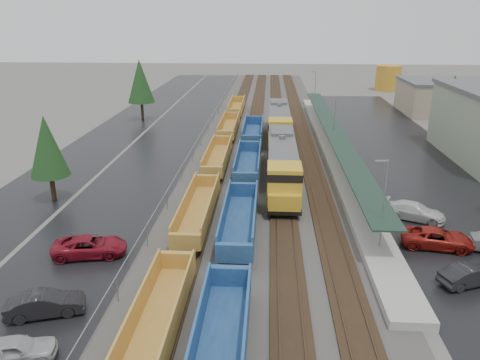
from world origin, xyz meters
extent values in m
cube|color=#302D2B|center=(0.00, 60.00, 0.04)|extent=(20.00, 160.00, 0.08)
cube|color=black|center=(-6.00, 60.00, 0.15)|extent=(2.60, 160.00, 0.15)
cube|color=#473326|center=(-6.72, 60.00, 0.27)|extent=(0.08, 160.00, 0.07)
cube|color=#473326|center=(-5.28, 60.00, 0.27)|extent=(0.08, 160.00, 0.07)
cube|color=black|center=(-2.00, 60.00, 0.15)|extent=(2.60, 160.00, 0.15)
cube|color=#473326|center=(-2.72, 60.00, 0.27)|extent=(0.08, 160.00, 0.07)
cube|color=#473326|center=(-1.28, 60.00, 0.27)|extent=(0.08, 160.00, 0.07)
cube|color=black|center=(2.00, 60.00, 0.15)|extent=(2.60, 160.00, 0.15)
cube|color=#473326|center=(1.28, 60.00, 0.27)|extent=(0.08, 160.00, 0.07)
cube|color=#473326|center=(2.72, 60.00, 0.27)|extent=(0.08, 160.00, 0.07)
cube|color=black|center=(6.00, 60.00, 0.15)|extent=(2.60, 160.00, 0.15)
cube|color=#473326|center=(5.28, 60.00, 0.27)|extent=(0.08, 160.00, 0.07)
cube|color=#473326|center=(6.72, 60.00, 0.27)|extent=(0.08, 160.00, 0.07)
cube|color=black|center=(-15.00, 60.00, 0.01)|extent=(10.00, 160.00, 0.02)
cube|color=black|center=(-25.00, 60.00, 0.01)|extent=(9.00, 160.00, 0.02)
cube|color=black|center=(19.00, 50.00, 0.01)|extent=(16.00, 100.00, 0.02)
cube|color=#9E9B93|center=(9.50, 50.00, 0.35)|extent=(3.00, 80.00, 0.70)
cylinder|color=gray|center=(9.50, 25.00, 1.90)|extent=(0.16, 0.16, 2.40)
cylinder|color=gray|center=(9.50, 40.00, 1.90)|extent=(0.16, 0.16, 2.40)
cylinder|color=gray|center=(9.50, 55.00, 1.90)|extent=(0.16, 0.16, 2.40)
cylinder|color=gray|center=(9.50, 70.00, 1.90)|extent=(0.16, 0.16, 2.40)
cylinder|color=gray|center=(9.50, 85.00, 1.90)|extent=(0.16, 0.16, 2.40)
cube|color=#1A3025|center=(9.50, 50.00, 3.20)|extent=(2.60, 65.00, 0.15)
cylinder|color=gray|center=(9.50, 20.00, 4.00)|extent=(0.12, 0.12, 8.00)
cube|color=gray|center=(9.00, 20.00, 7.90)|extent=(1.00, 0.15, 0.12)
cylinder|color=gray|center=(9.50, 50.00, 4.00)|extent=(0.12, 0.12, 8.00)
cube|color=gray|center=(9.00, 50.00, 7.90)|extent=(1.00, 0.15, 0.12)
cylinder|color=gray|center=(9.50, 80.00, 4.00)|extent=(0.12, 0.12, 8.00)
cube|color=gray|center=(9.00, 80.00, 7.90)|extent=(1.00, 0.15, 0.12)
cylinder|color=gray|center=(-9.50, 12.00, 1.00)|extent=(0.08, 0.08, 2.00)
cylinder|color=gray|center=(-9.50, 20.00, 1.00)|extent=(0.08, 0.08, 2.00)
cylinder|color=gray|center=(-9.50, 28.00, 1.00)|extent=(0.08, 0.08, 2.00)
cylinder|color=gray|center=(-9.50, 36.00, 1.00)|extent=(0.08, 0.08, 2.00)
cylinder|color=gray|center=(-9.50, 44.00, 1.00)|extent=(0.08, 0.08, 2.00)
cylinder|color=gray|center=(-9.50, 52.00, 1.00)|extent=(0.08, 0.08, 2.00)
cylinder|color=gray|center=(-9.50, 60.00, 1.00)|extent=(0.08, 0.08, 2.00)
cylinder|color=gray|center=(-9.50, 68.00, 1.00)|extent=(0.08, 0.08, 2.00)
cylinder|color=gray|center=(-9.50, 76.00, 1.00)|extent=(0.08, 0.08, 2.00)
cylinder|color=gray|center=(-9.50, 84.00, 1.00)|extent=(0.08, 0.08, 2.00)
cylinder|color=gray|center=(-9.50, 92.00, 1.00)|extent=(0.08, 0.08, 2.00)
cylinder|color=gray|center=(-9.50, 100.00, 1.00)|extent=(0.08, 0.08, 2.00)
cylinder|color=gray|center=(-9.50, 108.00, 1.00)|extent=(0.08, 0.08, 2.00)
cylinder|color=gray|center=(-9.50, 116.00, 1.00)|extent=(0.08, 0.08, 2.00)
cylinder|color=gray|center=(-9.50, 124.00, 1.00)|extent=(0.08, 0.08, 2.00)
cylinder|color=gray|center=(-9.50, 132.00, 1.00)|extent=(0.08, 0.08, 2.00)
cube|color=gray|center=(-9.50, 60.00, 2.00)|extent=(0.05, 160.00, 0.05)
cube|color=tan|center=(36.00, 80.00, 3.00)|extent=(18.00, 14.00, 6.00)
cube|color=#59595B|center=(36.00, 80.00, 6.25)|extent=(18.36, 14.28, 0.50)
ellipsoid|color=#4D5844|center=(-30.00, 200.00, 0.00)|extent=(154.00, 110.00, 19.80)
ellipsoid|color=#4D5844|center=(40.00, 210.00, 0.00)|extent=(196.00, 140.00, 25.20)
cylinder|color=#332316|center=(-22.00, 30.00, 1.35)|extent=(0.50, 0.50, 2.70)
cone|color=black|center=(-22.00, 30.00, 5.85)|extent=(3.96, 3.96, 6.30)
cylinder|color=#332316|center=(-23.00, 70.00, 1.65)|extent=(0.50, 0.50, 3.30)
cone|color=black|center=(-23.00, 70.00, 7.15)|extent=(4.84, 4.84, 7.70)
cylinder|color=#332316|center=(28.00, 58.00, 1.50)|extent=(0.50, 0.50, 3.00)
cone|color=black|center=(28.00, 58.00, 6.50)|extent=(4.40, 4.40, 7.00)
cube|color=black|center=(2.00, 36.65, 0.90)|extent=(3.28, 21.84, 0.44)
cube|color=gold|center=(2.00, 37.74, 2.76)|extent=(3.06, 17.47, 3.28)
cube|color=gold|center=(2.00, 28.13, 2.98)|extent=(3.28, 3.49, 3.71)
cube|color=black|center=(2.00, 28.13, 4.07)|extent=(3.33, 3.55, 0.76)
cube|color=gold|center=(2.00, 26.16, 1.88)|extent=(3.06, 1.09, 1.53)
cube|color=#59595B|center=(2.00, 37.74, 4.50)|extent=(3.11, 17.47, 0.38)
cube|color=maroon|center=(0.45, 37.74, 1.45)|extent=(0.04, 17.47, 0.38)
cube|color=maroon|center=(3.55, 37.74, 1.45)|extent=(0.04, 17.47, 0.38)
cube|color=black|center=(2.00, 36.65, 0.46)|extent=(2.40, 6.55, 0.66)
cube|color=black|center=(2.00, 29.00, 0.57)|extent=(2.62, 4.37, 0.55)
cube|color=black|center=(2.00, 44.29, 0.57)|extent=(2.62, 4.37, 0.55)
cylinder|color=#59595B|center=(2.00, 38.83, 4.83)|extent=(0.76, 0.76, 0.55)
cube|color=#59595B|center=(2.00, 42.11, 4.78)|extent=(2.62, 4.37, 0.55)
cube|color=black|center=(2.00, 57.65, 0.90)|extent=(3.28, 21.84, 0.44)
cube|color=gold|center=(2.00, 58.74, 2.76)|extent=(3.06, 17.47, 3.28)
cube|color=gold|center=(2.00, 49.13, 2.98)|extent=(3.28, 3.49, 3.71)
cube|color=black|center=(2.00, 49.13, 4.07)|extent=(3.33, 3.55, 0.76)
cube|color=gold|center=(2.00, 47.16, 1.88)|extent=(3.06, 1.09, 1.53)
cube|color=#59595B|center=(2.00, 58.74, 4.50)|extent=(3.11, 17.47, 0.38)
cube|color=maroon|center=(0.45, 58.74, 1.45)|extent=(0.04, 17.47, 0.38)
cube|color=maroon|center=(3.55, 58.74, 1.45)|extent=(0.04, 17.47, 0.38)
cube|color=black|center=(2.00, 57.65, 0.46)|extent=(2.40, 6.55, 0.66)
cube|color=black|center=(2.00, 50.00, 0.57)|extent=(2.62, 4.37, 0.55)
cube|color=black|center=(2.00, 65.29, 0.57)|extent=(2.62, 4.37, 0.55)
cylinder|color=#59595B|center=(2.00, 59.83, 4.83)|extent=(0.76, 0.76, 0.55)
cube|color=#59595B|center=(2.00, 63.11, 4.78)|extent=(2.62, 4.37, 0.55)
cube|color=#AD8130|center=(-6.00, 8.02, 0.84)|extent=(2.55, 13.90, 0.25)
cube|color=#AD8130|center=(-7.23, 8.02, 1.72)|extent=(0.15, 13.90, 1.77)
cube|color=#AD8130|center=(-4.77, 8.02, 1.72)|extent=(0.15, 13.90, 1.77)
cube|color=#AD8130|center=(-6.00, 15.17, 1.53)|extent=(2.55, 0.49, 1.37)
cube|color=black|center=(-6.00, 14.48, 0.55)|extent=(1.96, 2.16, 0.49)
cube|color=#AD8130|center=(-6.00, 25.36, 0.84)|extent=(2.55, 13.90, 0.25)
cube|color=#AD8130|center=(-7.23, 25.36, 1.72)|extent=(0.15, 13.90, 1.77)
cube|color=#AD8130|center=(-4.77, 25.36, 1.72)|extent=(0.15, 13.90, 1.77)
cube|color=#AD8130|center=(-6.00, 18.21, 1.53)|extent=(2.55, 0.49, 1.37)
cube|color=#AD8130|center=(-6.00, 32.50, 1.53)|extent=(2.55, 0.49, 1.37)
cube|color=black|center=(-6.00, 18.90, 0.55)|extent=(1.96, 2.16, 0.49)
cube|color=black|center=(-6.00, 31.82, 0.55)|extent=(1.96, 2.16, 0.49)
cube|color=#AD8130|center=(-6.00, 42.70, 0.84)|extent=(2.55, 13.90, 0.25)
cube|color=#AD8130|center=(-7.23, 42.70, 1.72)|extent=(0.15, 13.90, 1.77)
cube|color=#AD8130|center=(-4.77, 42.70, 1.72)|extent=(0.15, 13.90, 1.77)
cube|color=#AD8130|center=(-6.00, 35.55, 1.53)|extent=(2.55, 0.49, 1.37)
cube|color=#AD8130|center=(-6.00, 49.84, 1.53)|extent=(2.55, 0.49, 1.37)
cube|color=black|center=(-6.00, 36.24, 0.55)|extent=(1.96, 2.16, 0.49)
cube|color=black|center=(-6.00, 49.16, 0.55)|extent=(1.96, 2.16, 0.49)
cube|color=#AD8130|center=(-6.00, 60.03, 0.84)|extent=(2.55, 13.90, 0.25)
cube|color=#AD8130|center=(-7.23, 60.03, 1.72)|extent=(0.15, 13.90, 1.77)
cube|color=#AD8130|center=(-4.77, 60.03, 1.72)|extent=(0.15, 13.90, 1.77)
cube|color=#AD8130|center=(-6.00, 52.89, 1.53)|extent=(2.55, 0.49, 1.37)
cube|color=#AD8130|center=(-6.00, 67.18, 1.53)|extent=(2.55, 0.49, 1.37)
cube|color=black|center=(-6.00, 53.57, 0.55)|extent=(1.96, 2.16, 0.49)
cube|color=black|center=(-6.00, 66.49, 0.55)|extent=(1.96, 2.16, 0.49)
cube|color=#AD8130|center=(-6.00, 77.37, 0.84)|extent=(2.55, 13.90, 0.25)
cube|color=#AD8130|center=(-7.23, 77.37, 1.72)|extent=(0.15, 13.90, 1.77)
cube|color=#AD8130|center=(-4.77, 77.37, 1.72)|extent=(0.15, 13.90, 1.77)
cube|color=#AD8130|center=(-6.00, 70.23, 1.53)|extent=(2.55, 0.49, 1.37)
cube|color=#AD8130|center=(-6.00, 84.52, 1.53)|extent=(2.55, 0.49, 1.37)
cube|color=black|center=(-6.00, 70.91, 0.55)|extent=(1.96, 2.16, 0.49)
cube|color=black|center=(-6.00, 83.83, 0.55)|extent=(1.96, 2.16, 0.49)
cube|color=navy|center=(-2.00, 6.38, 0.89)|extent=(2.81, 12.87, 0.27)
cube|color=navy|center=(-3.35, 6.38, 1.87)|extent=(0.16, 12.87, 1.94)
cube|color=navy|center=(-0.65, 6.38, 1.87)|extent=(0.16, 12.87, 1.94)
cube|color=navy|center=(-2.00, 13.03, 1.65)|extent=(2.81, 0.54, 1.51)
cube|color=black|center=(-2.00, 12.27, 0.57)|extent=(2.16, 2.38, 0.54)
cube|color=navy|center=(-2.00, 23.03, 0.89)|extent=(2.81, 12.87, 0.27)
cube|color=navy|center=(-3.35, 23.03, 1.87)|extent=(0.16, 12.87, 1.94)
cube|color=navy|center=(-0.65, 23.03, 1.87)|extent=(0.16, 12.87, 1.94)
cube|color=navy|center=(-2.00, 16.38, 1.65)|extent=(2.81, 0.54, 1.51)
cube|color=navy|center=(-2.00, 29.68, 1.65)|extent=(2.81, 0.54, 1.51)
cube|color=black|center=(-2.00, 17.13, 0.57)|extent=(2.16, 2.38, 0.54)
cube|color=black|center=(-2.00, 28.93, 0.57)|extent=(2.16, 2.38, 0.54)
cube|color=navy|center=(-2.00, 39.68, 0.89)|extent=(2.81, 12.87, 0.27)
cube|color=navy|center=(-3.35, 39.68, 1.87)|extent=(0.16, 12.87, 1.94)
cube|color=navy|center=(-0.65, 39.68, 1.87)|extent=(0.16, 12.87, 1.94)
cube|color=navy|center=(-2.00, 33.03, 1.65)|extent=(2.81, 0.54, 1.51)
cube|color=navy|center=(-2.00, 46.33, 1.65)|extent=(2.81, 0.54, 1.51)
cube|color=black|center=(-2.00, 33.78, 0.57)|extent=(2.16, 2.38, 0.54)
cube|color=black|center=(-2.00, 45.58, 0.57)|extent=(2.16, 2.38, 0.54)
cube|color=navy|center=(-2.00, 56.33, 0.89)|extent=(2.81, 12.87, 0.27)
cube|color=navy|center=(-3.35, 56.33, 1.87)|extent=(0.16, 12.87, 1.94)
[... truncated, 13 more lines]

